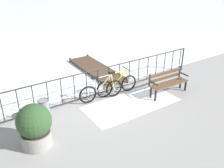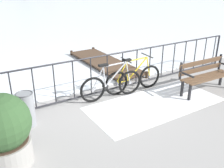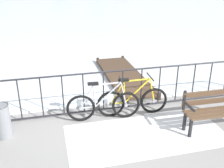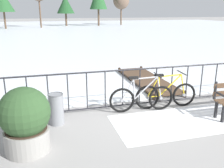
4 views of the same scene
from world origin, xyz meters
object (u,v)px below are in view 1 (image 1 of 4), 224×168
object	(u,v)px
park_bench	(168,81)
planter_with_shrub	(35,126)
bicycle_second	(101,90)
trash_bin	(44,110)
bicycle_near_railing	(117,85)

from	to	relation	value
park_bench	planter_with_shrub	xyz separation A→B (m)	(-5.13, -0.26, 0.12)
bicycle_second	trash_bin	size ratio (longest dim) A/B	2.33
bicycle_near_railing	planter_with_shrub	bearing A→B (deg)	-160.32
bicycle_near_railing	planter_with_shrub	distance (m)	3.72
bicycle_near_railing	planter_with_shrub	world-z (taller)	planter_with_shrub
bicycle_near_railing	trash_bin	distance (m)	2.90
planter_with_shrub	trash_bin	size ratio (longest dim) A/B	1.70
planter_with_shrub	trash_bin	xyz separation A→B (m)	(0.60, 1.03, -0.26)
bicycle_near_railing	park_bench	xyz separation A→B (m)	(1.64, -0.98, 0.14)
park_bench	trash_bin	bearing A→B (deg)	170.44
bicycle_near_railing	trash_bin	world-z (taller)	bicycle_near_railing
park_bench	trash_bin	xyz separation A→B (m)	(-4.53, 0.76, -0.14)
bicycle_near_railing	park_bench	bearing A→B (deg)	-31.03
planter_with_shrub	trash_bin	distance (m)	1.21
park_bench	bicycle_second	bearing A→B (deg)	158.23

